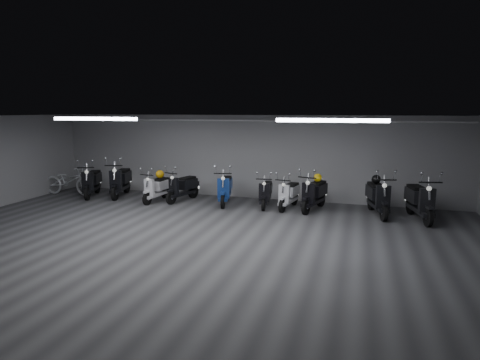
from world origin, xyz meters
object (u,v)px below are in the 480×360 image
(scooter_7, at_px, (314,189))
(helmet_1, at_px, (160,174))
(scooter_1, at_px, (120,176))
(scooter_3, at_px, (182,183))
(scooter_4, at_px, (225,183))
(scooter_5, at_px, (266,188))
(helmet_2, at_px, (376,179))
(scooter_8, at_px, (378,191))
(scooter_9, at_px, (420,194))
(bicycle, at_px, (68,178))
(scooter_6, at_px, (289,190))
(helmet_0, at_px, (318,178))
(scooter_0, at_px, (92,177))
(scooter_2, at_px, (156,184))

(scooter_7, bearing_deg, helmet_1, -163.87)
(scooter_1, xyz_separation_m, scooter_3, (2.36, -0.05, -0.10))
(scooter_4, distance_m, scooter_5, 1.32)
(helmet_2, bearing_deg, scooter_7, -172.78)
(scooter_8, bearing_deg, scooter_5, 164.75)
(scooter_3, height_order, helmet_1, scooter_3)
(scooter_9, distance_m, helmet_1, 7.90)
(scooter_7, distance_m, helmet_1, 5.04)
(scooter_3, bearing_deg, bicycle, -161.59)
(bicycle, bearing_deg, scooter_9, -92.69)
(scooter_8, height_order, scooter_9, scooter_9)
(scooter_4, bearing_deg, helmet_2, -9.61)
(scooter_8, bearing_deg, bicycle, 167.13)
(scooter_4, height_order, scooter_9, scooter_9)
(scooter_6, bearing_deg, helmet_0, 25.95)
(scooter_3, height_order, scooter_6, scooter_3)
(scooter_3, bearing_deg, scooter_0, -160.23)
(scooter_9, height_order, helmet_0, scooter_9)
(bicycle, relative_size, helmet_2, 7.33)
(scooter_4, relative_size, scooter_5, 1.13)
(scooter_9, bearing_deg, helmet_2, 145.08)
(scooter_3, bearing_deg, scooter_8, 14.94)
(scooter_4, xyz_separation_m, helmet_0, (2.87, 0.22, 0.29))
(scooter_4, relative_size, helmet_0, 7.04)
(scooter_1, height_order, scooter_6, scooter_1)
(helmet_0, bearing_deg, scooter_0, -176.58)
(scooter_1, bearing_deg, bicycle, 172.53)
(scooter_4, relative_size, helmet_1, 6.57)
(scooter_6, bearing_deg, scooter_3, -169.90)
(scooter_8, bearing_deg, scooter_0, 167.40)
(scooter_2, distance_m, helmet_0, 5.16)
(scooter_1, xyz_separation_m, scooter_5, (5.16, -0.03, -0.13))
(scooter_1, relative_size, scooter_4, 1.08)
(scooter_7, height_order, helmet_0, scooter_7)
(scooter_1, height_order, scooter_5, scooter_1)
(scooter_1, xyz_separation_m, bicycle, (-1.93, -0.27, -0.11))
(scooter_5, height_order, helmet_0, scooter_5)
(scooter_7, height_order, scooter_8, scooter_8)
(scooter_5, xyz_separation_m, scooter_6, (0.72, -0.04, 0.00))
(scooter_3, relative_size, scooter_9, 0.86)
(scooter_8, xyz_separation_m, helmet_2, (-0.06, 0.25, 0.30))
(scooter_2, xyz_separation_m, helmet_1, (0.02, 0.22, 0.28))
(scooter_3, bearing_deg, scooter_9, 13.36)
(scooter_6, bearing_deg, bicycle, -168.16)
(scooter_4, xyz_separation_m, helmet_2, (4.53, 0.20, 0.33))
(scooter_0, relative_size, helmet_1, 6.71)
(scooter_4, xyz_separation_m, scooter_6, (2.04, -0.01, -0.08))
(scooter_6, height_order, helmet_2, scooter_6)
(scooter_2, height_order, helmet_0, scooter_2)
(scooter_7, height_order, helmet_2, scooter_7)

